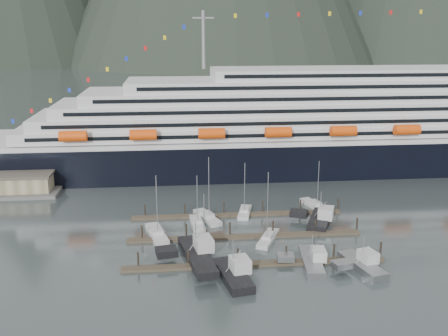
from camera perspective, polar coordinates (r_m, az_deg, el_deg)
The scene contains 17 objects.
ground at distance 106.65m, azimuth 5.21°, elevation -8.06°, with size 1600.00×1600.00×0.00m, color #455051.
cruise_ship at distance 161.73m, azimuth 12.19°, elevation 4.14°, with size 210.00×30.40×50.30m.
dock_near at distance 96.79m, azimuth 3.42°, elevation -10.33°, with size 48.18×2.28×3.20m.
dock_mid at distance 108.54m, azimuth 2.34°, elevation -7.41°, with size 48.18×2.28×3.20m.
dock_far at distance 120.54m, azimuth 1.48°, elevation -5.06°, with size 48.18×2.28×3.20m.
sailboat_a at distance 114.89m, azimuth -2.95°, elevation -6.06°, with size 3.13×8.93×11.97m.
sailboat_b at distance 109.83m, azimuth -7.33°, elevation -7.18°, with size 5.38×11.46×13.94m.
sailboat_c at distance 103.52m, azimuth -2.18°, elevation -8.50°, with size 2.67×9.54×11.82m.
sailboat_d at distance 107.25m, azimuth 4.81°, elevation -7.67°, with size 6.31×10.02×15.06m.
sailboat_e at distance 118.12m, azimuth -1.83°, elevation -5.43°, with size 6.00×10.65×15.17m.
sailboat_f at distance 121.35m, azimuth 2.27°, elevation -4.87°, with size 4.42×8.97×12.92m.
sailboat_g at distance 127.82m, azimuth 9.85°, elevation -4.05°, with size 5.33×10.27×12.09m.
trawler_a at distance 99.47m, azimuth -3.16°, elevation -9.17°, with size 11.04×15.14×8.10m.
trawler_b at distance 91.37m, azimuth 0.91°, elevation -11.46°, with size 9.78×12.78×8.01m.
trawler_c at distance 97.95m, azimuth 9.40°, elevation -9.86°, with size 9.00×12.68×6.29m.
trawler_d at distance 98.21m, azimuth 14.73°, elevation -10.09°, with size 9.07×11.76×6.69m.
trawler_e at distance 117.59m, azimuth 10.33°, elevation -5.48°, with size 10.89×12.95×8.07m.
Camera 1 is at (-19.19, -96.21, 41.82)m, focal length 42.00 mm.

